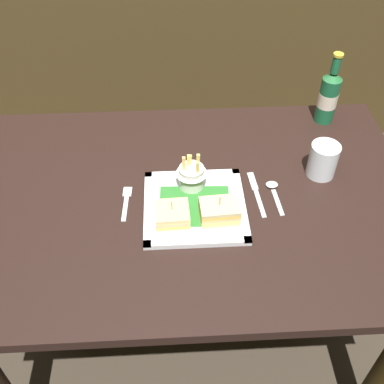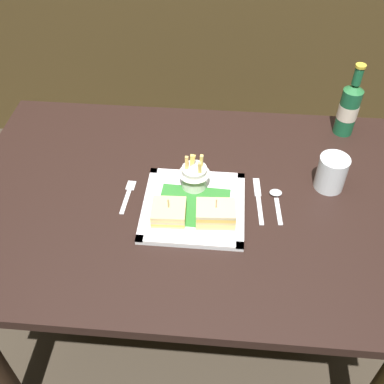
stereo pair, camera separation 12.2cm
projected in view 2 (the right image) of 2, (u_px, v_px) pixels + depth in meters
name	position (u px, v px, depth m)	size (l,w,h in m)	color
ground_plane	(191.00, 332.00, 1.81)	(6.00, 6.00, 0.00)	#382F24
dining_table	(191.00, 229.00, 1.37)	(1.27, 0.84, 0.76)	black
square_plate	(194.00, 207.00, 1.23)	(0.27, 0.27, 0.02)	white
sandwich_half_left	(169.00, 212.00, 1.19)	(0.09, 0.09, 0.07)	#D6C07E
sandwich_half_right	(216.00, 214.00, 1.18)	(0.10, 0.08, 0.08)	#D1BC7E
fries_cup	(194.00, 173.00, 1.25)	(0.09, 0.09, 0.11)	silver
beer_bottle	(349.00, 108.00, 1.41)	(0.06, 0.06, 0.24)	#195D38
water_glass	(331.00, 175.00, 1.27)	(0.08, 0.08, 0.10)	silver
fork	(128.00, 195.00, 1.27)	(0.03, 0.13, 0.00)	silver
knife	(258.00, 198.00, 1.26)	(0.03, 0.18, 0.00)	silver
spoon	(276.00, 197.00, 1.26)	(0.04, 0.13, 0.01)	silver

